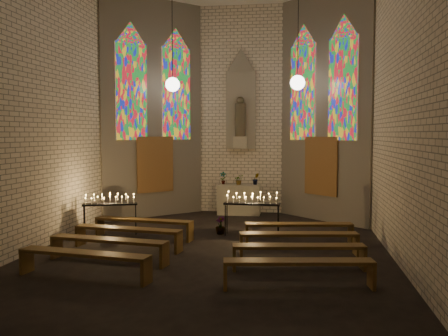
{
  "coord_description": "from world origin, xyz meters",
  "views": [
    {
      "loc": [
        1.97,
        -10.93,
        2.71
      ],
      "look_at": [
        0.07,
        1.63,
        1.82
      ],
      "focal_mm": 40.0,
      "sensor_mm": 36.0,
      "label": 1
    }
  ],
  "objects": [
    {
      "name": "pew_right_2",
      "position": [
        1.98,
        -1.08,
        0.41
      ],
      "size": [
        2.65,
        0.76,
        0.5
      ],
      "rotation": [
        0.0,
        0.0,
        0.15
      ],
      "color": "brown",
      "rests_on": "ground"
    },
    {
      "name": "pew_right_1",
      "position": [
        1.98,
        0.12,
        0.41
      ],
      "size": [
        2.65,
        0.76,
        0.5
      ],
      "rotation": [
        0.0,
        0.0,
        0.15
      ],
      "color": "brown",
      "rests_on": "ground"
    },
    {
      "name": "aisle_flower_pot",
      "position": [
        -0.11,
        2.16,
        0.24
      ],
      "size": [
        0.34,
        0.34,
        0.47
      ],
      "primitive_type": "imported",
      "rotation": [
        0.0,
        0.0,
        -0.36
      ],
      "color": "#4C723F",
      "rests_on": "ground"
    },
    {
      "name": "pew_left_0",
      "position": [
        -1.98,
        1.32,
        0.41
      ],
      "size": [
        2.65,
        0.76,
        0.5
      ],
      "rotation": [
        0.0,
        0.0,
        -0.15
      ],
      "color": "brown",
      "rests_on": "ground"
    },
    {
      "name": "pew_right_3",
      "position": [
        1.98,
        -2.28,
        0.41
      ],
      "size": [
        2.65,
        0.76,
        0.5
      ],
      "rotation": [
        0.0,
        0.0,
        0.15
      ],
      "color": "brown",
      "rests_on": "ground"
    },
    {
      "name": "pew_left_1",
      "position": [
        -1.98,
        0.12,
        0.41
      ],
      "size": [
        2.65,
        0.76,
        0.5
      ],
      "rotation": [
        0.0,
        0.0,
        -0.15
      ],
      "color": "brown",
      "rests_on": "ground"
    },
    {
      "name": "floor",
      "position": [
        0.0,
        0.0,
        0.0
      ],
      "size": [
        12.0,
        12.0,
        0.0
      ],
      "primitive_type": "plane",
      "color": "black",
      "rests_on": "ground"
    },
    {
      "name": "flower_vase_center",
      "position": [
        -0.0,
        5.42,
        1.17
      ],
      "size": [
        0.36,
        0.33,
        0.33
      ],
      "primitive_type": "imported",
      "rotation": [
        0.0,
        0.0,
        0.27
      ],
      "color": "#4C723F",
      "rests_on": "altar"
    },
    {
      "name": "pew_left_2",
      "position": [
        -1.98,
        -1.08,
        0.41
      ],
      "size": [
        2.65,
        0.76,
        0.5
      ],
      "rotation": [
        0.0,
        0.0,
        -0.15
      ],
      "color": "brown",
      "rests_on": "ground"
    },
    {
      "name": "votive_stand_left",
      "position": [
        -3.0,
        1.64,
        0.9
      ],
      "size": [
        1.46,
        0.8,
        1.05
      ],
      "rotation": [
        0.0,
        0.0,
        0.34
      ],
      "color": "black",
      "rests_on": "ground"
    },
    {
      "name": "pew_right_0",
      "position": [
        1.98,
        1.32,
        0.41
      ],
      "size": [
        2.65,
        0.76,
        0.5
      ],
      "rotation": [
        0.0,
        0.0,
        0.15
      ],
      "color": "brown",
      "rests_on": "ground"
    },
    {
      "name": "altar",
      "position": [
        0.0,
        5.45,
        0.5
      ],
      "size": [
        1.4,
        0.6,
        1.0
      ],
      "primitive_type": "cube",
      "color": "#BFB89B",
      "rests_on": "ground"
    },
    {
      "name": "flower_vase_left",
      "position": [
        -0.55,
        5.52,
        1.21
      ],
      "size": [
        0.23,
        0.16,
        0.42
      ],
      "primitive_type": "imported",
      "rotation": [
        0.0,
        0.0,
        0.06
      ],
      "color": "#4C723F",
      "rests_on": "altar"
    },
    {
      "name": "room",
      "position": [
        -0.0,
        3.37,
        3.72
      ],
      "size": [
        8.22,
        12.43,
        7.0
      ],
      "color": "#EDDFC7",
      "rests_on": "ground"
    },
    {
      "name": "votive_stand_right",
      "position": [
        0.75,
        2.08,
        0.93
      ],
      "size": [
        1.49,
        0.39,
        1.09
      ],
      "rotation": [
        0.0,
        0.0,
        -0.02
      ],
      "color": "black",
      "rests_on": "ground"
    },
    {
      "name": "pew_left_3",
      "position": [
        -1.98,
        -2.28,
        0.41
      ],
      "size": [
        2.65,
        0.76,
        0.5
      ],
      "rotation": [
        0.0,
        0.0,
        -0.15
      ],
      "color": "brown",
      "rests_on": "ground"
    },
    {
      "name": "flower_vase_right",
      "position": [
        0.55,
        5.52,
        1.19
      ],
      "size": [
        0.27,
        0.25,
        0.39
      ],
      "primitive_type": "imported",
      "rotation": [
        0.0,
        0.0,
        0.43
      ],
      "color": "#4C723F",
      "rests_on": "altar"
    }
  ]
}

